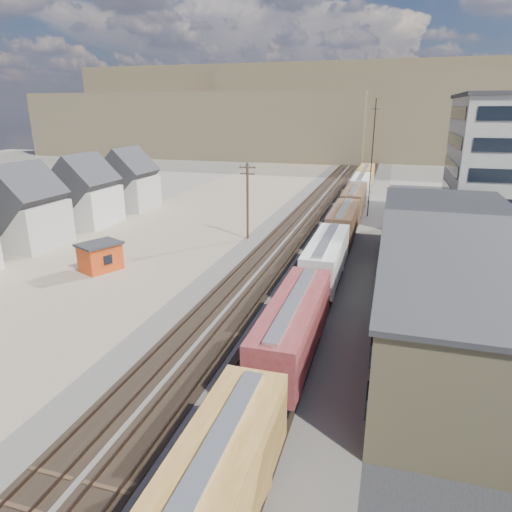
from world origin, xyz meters
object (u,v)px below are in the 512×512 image
(freight_train, at_px, (336,237))
(parked_car_blue, at_px, (500,221))
(utility_pole_north, at_px, (248,199))
(maintenance_shed, at_px, (100,256))

(freight_train, distance_m, parked_car_blue, 32.07)
(utility_pole_north, bearing_deg, maintenance_shed, -124.54)
(freight_train, height_order, utility_pole_north, utility_pole_north)
(parked_car_blue, bearing_deg, freight_train, -173.46)
(maintenance_shed, height_order, parked_car_blue, maintenance_shed)
(freight_train, height_order, maintenance_shed, freight_train)
(utility_pole_north, relative_size, maintenance_shed, 1.94)
(freight_train, relative_size, maintenance_shed, 23.28)
(utility_pole_north, xyz_separation_m, maintenance_shed, (-11.27, -16.37, -3.73))
(utility_pole_north, distance_m, parked_car_blue, 38.29)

